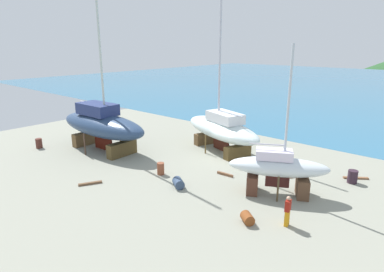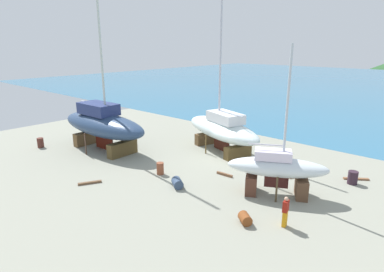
# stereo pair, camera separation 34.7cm
# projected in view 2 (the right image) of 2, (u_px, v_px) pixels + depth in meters

# --- Properties ---
(ground_plane) EXTENTS (47.10, 47.10, 0.00)m
(ground_plane) POSITION_uv_depth(u_px,v_px,m) (196.00, 169.00, 24.85)
(ground_plane) COLOR gray
(sailboat_mid_port) EXTENTS (6.33, 4.71, 9.29)m
(sailboat_mid_port) POSITION_uv_depth(u_px,v_px,m) (277.00, 168.00, 20.24)
(sailboat_mid_port) COLOR brown
(sailboat_mid_port) RESTS_ON ground
(sailboat_far_slipway) EXTENTS (10.53, 3.91, 17.38)m
(sailboat_far_slipway) POSITION_uv_depth(u_px,v_px,m) (103.00, 124.00, 28.99)
(sailboat_far_slipway) COLOR brown
(sailboat_far_slipway) RESTS_ON ground
(sailboat_small_center) EXTENTS (9.99, 5.86, 14.46)m
(sailboat_small_center) POSITION_uv_depth(u_px,v_px,m) (222.00, 129.00, 28.70)
(sailboat_small_center) COLOR brown
(sailboat_small_center) RESTS_ON ground
(worker) EXTENTS (0.31, 0.48, 1.69)m
(worker) POSITION_uv_depth(u_px,v_px,m) (285.00, 211.00, 16.85)
(worker) COLOR orange
(worker) RESTS_ON ground
(barrel_blue_faded) EXTENTS (0.95, 0.92, 0.57)m
(barrel_blue_faded) POSITION_uv_depth(u_px,v_px,m) (245.00, 218.00, 17.28)
(barrel_blue_faded) COLOR brown
(barrel_blue_faded) RESTS_ON ground
(barrel_rust_far) EXTENTS (1.13, 1.04, 0.64)m
(barrel_rust_far) POSITION_uv_depth(u_px,v_px,m) (177.00, 183.00, 21.65)
(barrel_rust_far) COLOR #354764
(barrel_rust_far) RESTS_ON ground
(barrel_ochre) EXTENTS (0.73, 0.73, 0.90)m
(barrel_ochre) POSITION_uv_depth(u_px,v_px,m) (353.00, 178.00, 22.17)
(barrel_ochre) COLOR #31212C
(barrel_ochre) RESTS_ON ground
(barrel_rust_mid) EXTENTS (0.68, 0.68, 0.89)m
(barrel_rust_mid) POSITION_uv_depth(u_px,v_px,m) (160.00, 168.00, 23.82)
(barrel_rust_mid) COLOR brown
(barrel_rust_mid) RESTS_ON ground
(barrel_by_slipway) EXTENTS (0.76, 0.76, 0.89)m
(barrel_by_slipway) POSITION_uv_depth(u_px,v_px,m) (40.00, 143.00, 30.05)
(barrel_by_slipway) COLOR #542A22
(barrel_by_slipway) RESTS_ON ground
(timber_short_skew) EXTENTS (1.31, 0.22, 0.18)m
(timber_short_skew) POSITION_uv_depth(u_px,v_px,m) (225.00, 174.00, 23.65)
(timber_short_skew) COLOR brown
(timber_short_skew) RESTS_ON ground
(timber_plank_far) EXTENTS (1.53, 1.19, 0.12)m
(timber_plank_far) POSITION_uv_depth(u_px,v_px,m) (356.00, 179.00, 22.95)
(timber_plank_far) COLOR brown
(timber_plank_far) RESTS_ON ground
(timber_long_aft) EXTENTS (0.89, 1.49, 0.14)m
(timber_long_aft) POSITION_uv_depth(u_px,v_px,m) (90.00, 183.00, 22.27)
(timber_long_aft) COLOR brown
(timber_long_aft) RESTS_ON ground
(timber_long_fore) EXTENTS (0.74, 1.26, 0.11)m
(timber_long_fore) POSITION_uv_depth(u_px,v_px,m) (296.00, 176.00, 23.37)
(timber_long_fore) COLOR brown
(timber_long_fore) RESTS_ON ground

